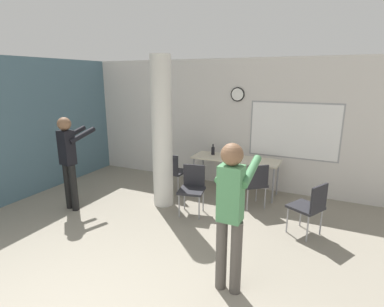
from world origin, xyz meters
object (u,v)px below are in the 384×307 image
folding_table (236,161)px  chair_mid_room (310,205)px  person_playing_side (231,207)px  chair_table_right (255,182)px  chair_table_left (173,170)px  bottle_on_table (213,151)px  person_watching_back (69,156)px  chair_table_front (192,186)px

folding_table → chair_mid_room: (1.58, -1.27, -0.19)m
chair_mid_room → person_playing_side: person_playing_side is taller
folding_table → chair_table_right: size_ratio=2.08×
folding_table → chair_table_right: 0.85m
folding_table → chair_table_left: size_ratio=2.08×
folding_table → chair_table_left: bearing=-153.7°
chair_mid_room → bottle_on_table: bearing=147.6°
chair_mid_room → chair_table_right: 1.22m
person_watching_back → bottle_on_table: bearing=47.9°
chair_table_right → chair_mid_room: bearing=-33.1°
chair_table_front → chair_table_left: (-0.78, 0.71, 0.00)m
chair_mid_room → chair_table_right: size_ratio=1.00×
person_watching_back → person_playing_side: size_ratio=0.99×
chair_table_front → folding_table: bearing=72.7°
chair_mid_room → person_watching_back: bearing=-168.7°
folding_table → chair_table_front: 1.36m
person_playing_side → bottle_on_table: bearing=114.6°
chair_table_left → folding_table: bearing=26.3°
chair_table_left → chair_table_right: size_ratio=1.00×
chair_table_right → person_watching_back: size_ratio=0.50×
bottle_on_table → chair_table_front: 1.42m
chair_mid_room → chair_table_left: same height
bottle_on_table → chair_table_left: size_ratio=0.27×
chair_table_left → person_watching_back: bearing=-131.3°
chair_table_front → person_watching_back: 2.30m
chair_table_left → person_watching_back: person_watching_back is taller
chair_table_left → chair_table_right: bearing=-0.8°
bottle_on_table → chair_mid_room: size_ratio=0.27×
chair_table_front → person_playing_side: person_playing_side is taller
folding_table → chair_table_front: chair_table_front is taller
bottle_on_table → person_playing_side: person_playing_side is taller
folding_table → chair_table_left: chair_table_left is taller
folding_table → bottle_on_table: 0.57m
chair_mid_room → person_watching_back: size_ratio=0.50×
chair_table_left → chair_table_right: (1.74, -0.02, 0.00)m
folding_table → person_watching_back: (-2.50, -2.09, 0.32)m
bottle_on_table → chair_table_left: bearing=-133.8°
folding_table → person_playing_side: (0.85, -2.95, 0.33)m
chair_table_front → chair_table_right: 1.18m
chair_table_front → chair_table_left: 1.05m
chair_table_left → person_watching_back: (-1.32, -1.51, 0.51)m
chair_table_front → chair_mid_room: size_ratio=1.00×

